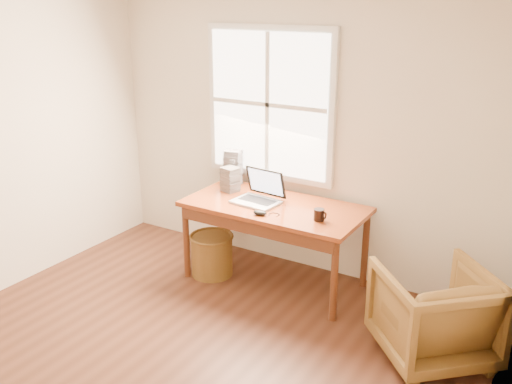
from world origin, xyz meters
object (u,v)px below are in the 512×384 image
laptop (256,186)px  coffee_mug (319,215)px  armchair (434,314)px  cd_stack_a (233,171)px  desk (275,207)px  wicker_stool (212,255)px

laptop → coffee_mug: 0.67m
armchair → cd_stack_a: size_ratio=2.83×
armchair → laptop: (-1.71, 0.36, 0.57)m
cd_stack_a → desk: bearing=-24.4°
wicker_stool → laptop: laptop is taller
wicker_stool → cd_stack_a: (-0.07, 0.47, 0.69)m
wicker_stool → cd_stack_a: size_ratio=1.43×
armchair → coffee_mug: bearing=-57.7°
laptop → wicker_stool: bearing=-157.5°
laptop → coffee_mug: size_ratio=4.65×
desk → laptop: (-0.16, -0.06, 0.18)m
armchair → laptop: 1.84m
coffee_mug → cd_stack_a: size_ratio=0.37×
armchair → wicker_stool: (-2.12, 0.23, -0.15)m
armchair → desk: bearing=-57.8°
coffee_mug → wicker_stool: bearing=166.9°
armchair → wicker_stool: size_ratio=1.98×
desk → armchair: size_ratio=2.10×
armchair → coffee_mug: (-1.06, 0.28, 0.45)m
desk → laptop: size_ratio=3.47×
armchair → cd_stack_a: (-2.18, 0.71, 0.54)m
coffee_mug → cd_stack_a: bearing=143.6°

